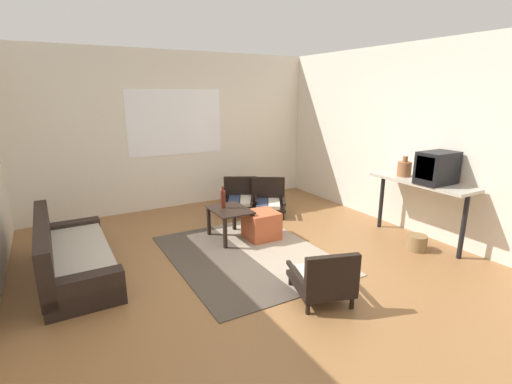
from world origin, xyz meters
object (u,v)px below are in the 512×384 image
Objects in this scene: crt_television at (437,168)px; wicker_basket at (417,243)px; coffee_table at (230,215)px; armchair_corner at (268,199)px; armchair_striped_foreground at (324,279)px; couch at (70,257)px; clay_vase at (404,169)px; glass_bottle at (223,199)px; ottoman_orange at (261,225)px; armchair_by_window at (240,197)px; console_shelf at (421,188)px.

wicker_basket is (-0.24, -0.01, -0.98)m from crt_television.
coffee_table is 1.29m from armchair_corner.
armchair_striped_foreground is at bearing -169.26° from wicker_basket.
couch is at bearing -165.78° from armchair_corner.
glass_bottle is (-2.27, 1.15, -0.40)m from clay_vase.
glass_bottle is (-0.45, 0.30, 0.38)m from ottoman_orange.
armchair_by_window is at bearing 78.56° from armchair_striped_foreground.
armchair_striped_foreground is 2.43× the size of glass_bottle.
coffee_table is 0.78× the size of armchair_by_window.
console_shelf is at bearing -31.35° from coffee_table.
couch is 2.43m from ottoman_orange.
glass_bottle is (-0.15, 2.02, 0.34)m from armchair_striped_foreground.
wicker_basket is at bearing -63.74° from armchair_by_window.
ottoman_orange is at bearing -126.19° from armchair_corner.
armchair_by_window is 1.87× the size of ottoman_orange.
armchair_by_window is at bearing 120.55° from crt_television.
couch is 6.68× the size of clay_vase.
clay_vase is 1.11× the size of wicker_basket.
clay_vase reaches higher than armchair_by_window.
armchair_corner reaches higher than armchair_by_window.
couch is 2.82m from armchair_striped_foreground.
couch is 2.32× the size of armchair_by_window.
coffee_table is at bearing 141.58° from wicker_basket.
console_shelf is (2.12, 0.57, 0.53)m from armchair_striped_foreground.
coffee_table is at bearing 1.98° from couch.
crt_television is at bearing -36.65° from ottoman_orange.
clay_vase is at bearing -25.18° from ottoman_orange.
crt_television is at bearing -90.36° from clay_vase.
glass_bottle reaches higher than wicker_basket.
glass_bottle is at bearing -128.65° from armchair_by_window.
armchair_corner is 2.42m from console_shelf.
ottoman_orange is at bearing -3.01° from couch.
coffee_table is at bearing 145.01° from crt_television.
clay_vase is at bearing 90.00° from console_shelf.
armchair_corner is at bearing 111.67° from wicker_basket.
armchair_striped_foreground is 2.81m from armchair_corner.
armchair_corner is at bearing -40.02° from armchair_by_window.
armchair_striped_foreground is at bearing -99.96° from ottoman_orange.
clay_vase reaches higher than glass_bottle.
wicker_basket is (0.91, -2.28, -0.15)m from armchair_corner.
armchair_striped_foreground is at bearing -40.96° from couch.
console_shelf reaches higher than couch.
clay_vase is at bearing -26.87° from glass_bottle.
armchair_striped_foreground is 0.54× the size of console_shelf.
ottoman_orange is 2.23m from console_shelf.
armchair_striped_foreground is at bearing -101.44° from armchair_by_window.
coffee_table is 2.50× the size of wicker_basket.
armchair_by_window is at bearing 21.96° from couch.
couch is at bearing 139.04° from armchair_striped_foreground.
crt_television is (4.25, -1.48, 0.87)m from couch.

